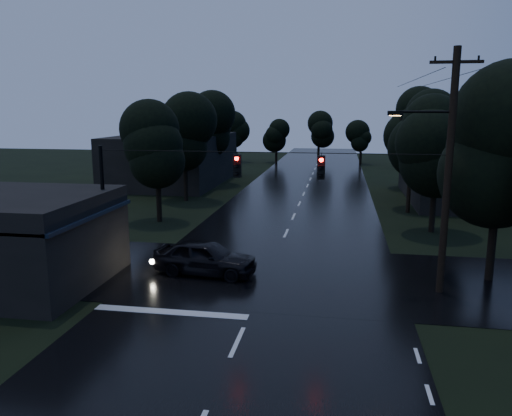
% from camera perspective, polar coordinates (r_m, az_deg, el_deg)
% --- Properties ---
extents(main_road, '(12.00, 120.00, 0.02)m').
position_cam_1_polar(main_road, '(40.87, 4.97, 0.44)').
color(main_road, black).
rests_on(main_road, ground).
extents(cross_street, '(60.00, 9.00, 0.02)m').
position_cam_1_polar(cross_street, '(23.52, 1.33, -7.64)').
color(cross_street, black).
rests_on(cross_street, ground).
extents(building_far_right, '(10.00, 14.00, 4.40)m').
position_cam_1_polar(building_far_right, '(45.66, 23.27, 3.50)').
color(building_far_right, black).
rests_on(building_far_right, ground).
extents(building_far_left, '(10.00, 16.00, 5.00)m').
position_cam_1_polar(building_far_left, '(53.14, -9.36, 5.54)').
color(building_far_left, black).
rests_on(building_far_left, ground).
extents(utility_pole_main, '(3.50, 0.30, 10.00)m').
position_cam_1_polar(utility_pole_main, '(21.58, 20.91, 4.26)').
color(utility_pole_main, black).
rests_on(utility_pole_main, ground).
extents(utility_pole_far, '(2.00, 0.30, 7.50)m').
position_cam_1_polar(utility_pole_far, '(38.56, 17.25, 5.16)').
color(utility_pole_far, black).
rests_on(utility_pole_far, ground).
extents(anchor_pole_left, '(0.18, 0.18, 6.00)m').
position_cam_1_polar(anchor_pole_left, '(24.03, -16.99, -0.31)').
color(anchor_pole_left, black).
rests_on(anchor_pole_left, ground).
extents(span_signals, '(15.00, 0.37, 1.12)m').
position_cam_1_polar(span_signals, '(21.32, 2.49, 4.86)').
color(span_signals, black).
rests_on(span_signals, ground).
extents(tree_corner_near, '(4.48, 4.48, 9.44)m').
position_cam_1_polar(tree_corner_near, '(24.08, 26.21, 6.25)').
color(tree_corner_near, black).
rests_on(tree_corner_near, ground).
extents(tree_left_a, '(3.92, 3.92, 8.26)m').
position_cam_1_polar(tree_left_a, '(34.35, -11.28, 7.06)').
color(tree_left_a, black).
rests_on(tree_left_a, ground).
extents(tree_left_b, '(4.20, 4.20, 8.85)m').
position_cam_1_polar(tree_left_b, '(42.07, -8.19, 8.39)').
color(tree_left_b, black).
rests_on(tree_left_b, ground).
extents(tree_left_c, '(4.48, 4.48, 9.44)m').
position_cam_1_polar(tree_left_c, '(51.81, -5.45, 9.37)').
color(tree_left_c, black).
rests_on(tree_left_c, ground).
extents(tree_right_a, '(4.20, 4.20, 8.85)m').
position_cam_1_polar(tree_right_a, '(32.62, 20.02, 7.06)').
color(tree_right_a, black).
rests_on(tree_right_a, ground).
extents(tree_right_b, '(4.48, 4.48, 9.44)m').
position_cam_1_polar(tree_right_b, '(40.58, 18.90, 8.34)').
color(tree_right_b, black).
rests_on(tree_right_b, ground).
extents(tree_right_c, '(4.76, 4.76, 10.03)m').
position_cam_1_polar(tree_right_c, '(50.54, 17.82, 9.28)').
color(tree_right_c, black).
rests_on(tree_right_c, ground).
extents(car, '(5.00, 2.44, 1.64)m').
position_cam_1_polar(car, '(23.49, -5.81, -5.62)').
color(car, black).
rests_on(car, ground).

